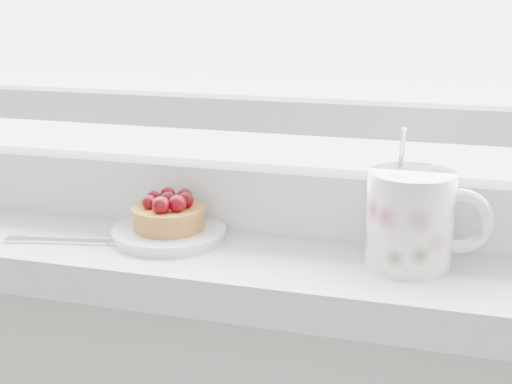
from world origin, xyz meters
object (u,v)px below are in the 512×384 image
at_px(floral_mug, 413,217).
at_px(fork, 95,242).
at_px(saucer, 169,234).
at_px(raspberry_tart, 169,213).

bearing_deg(floral_mug, fork, -174.36).
height_order(saucer, floral_mug, floral_mug).
relative_size(floral_mug, fork, 0.69).
distance_m(floral_mug, fork, 0.33).
height_order(floral_mug, fork, floral_mug).
distance_m(saucer, raspberry_tart, 0.02).
relative_size(saucer, floral_mug, 0.91).
bearing_deg(saucer, raspberry_tart, -36.41).
xyz_separation_m(raspberry_tart, fork, (-0.07, -0.04, -0.03)).
distance_m(saucer, floral_mug, 0.26).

